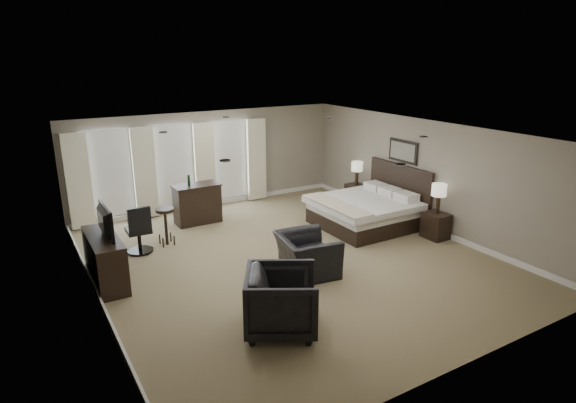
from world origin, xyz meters
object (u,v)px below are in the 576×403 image
tv (102,233)px  armchair_near (307,248)px  bar_stool_left (166,227)px  armchair_far (282,298)px  bed (365,198)px  nightstand_far (356,195)px  lamp_far (357,173)px  desk_chair (138,229)px  bar_stool_right (204,206)px  lamp_near (438,199)px  bar_counter (197,204)px  nightstand_near (436,226)px  dresser (105,260)px

tv → armchair_near: 3.76m
bar_stool_left → armchair_far: bearing=-83.8°
bed → armchair_near: size_ratio=1.92×
armchair_far → nightstand_far: bearing=-17.9°
armchair_near → bed: bearing=-51.9°
lamp_far → armchair_near: 4.59m
desk_chair → lamp_far: bearing=-175.7°
lamp_far → bar_stool_right: size_ratio=0.91×
lamp_near → lamp_far: (0.00, 2.90, -0.03)m
lamp_near → bar_stool_right: lamp_near is taller
bar_stool_left → lamp_near: bearing=-27.1°
bar_counter → bar_stool_left: (-1.11, -1.03, -0.08)m
bed → bar_stool_right: 4.05m
nightstand_near → armchair_near: size_ratio=0.51×
lamp_far → armchair_near: size_ratio=0.56×
nightstand_far → bar_stool_left: bar_stool_left is taller
nightstand_near → lamp_far: lamp_far is taller
armchair_far → bar_stool_right: size_ratio=1.52×
nightstand_near → desk_chair: desk_chair is taller
desk_chair → dresser: bearing=53.4°
nightstand_far → bar_counter: bar_counter is taller
dresser → bar_counter: size_ratio=1.38×
nightstand_near → bar_stool_right: size_ratio=0.83×
lamp_far → desk_chair: lamp_far is taller
nightstand_near → armchair_near: armchair_near is taller
armchair_far → bar_stool_left: bearing=36.5°
lamp_far → tv: (-6.92, -1.38, 0.07)m
armchair_near → bar_counter: armchair_near is taller
nightstand_near → bar_counter: bearing=138.6°
nightstand_near → armchair_near: (-3.52, -0.01, 0.21)m
bed → nightstand_near: bed is taller
lamp_far → armchair_far: size_ratio=0.60×
dresser → lamp_near: bearing=-12.4°
tv → bar_stool_left: size_ratio=1.18×
lamp_far → armchair_far: bearing=-138.2°
lamp_far → dresser: size_ratio=0.41×
dresser → armchair_far: size_ratio=1.44×
tv → bar_stool_right: bearing=-49.7°
lamp_near → tv: lamp_near is taller
bed → armchair_far: 5.02m
lamp_near → bar_stool_left: size_ratio=0.82×
nightstand_near → bar_counter: size_ratio=0.52×
lamp_near → armchair_far: bearing=-163.0°
nightstand_near → tv: size_ratio=0.60×
nightstand_far → bar_counter: (-4.29, 0.89, 0.20)m
armchair_near → bar_counter: 3.88m
armchair_near → armchair_far: 2.07m
lamp_near → bar_stool_right: bearing=135.6°
bar_counter → desk_chair: size_ratio=1.07×
lamp_near → dresser: bearing=167.6°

